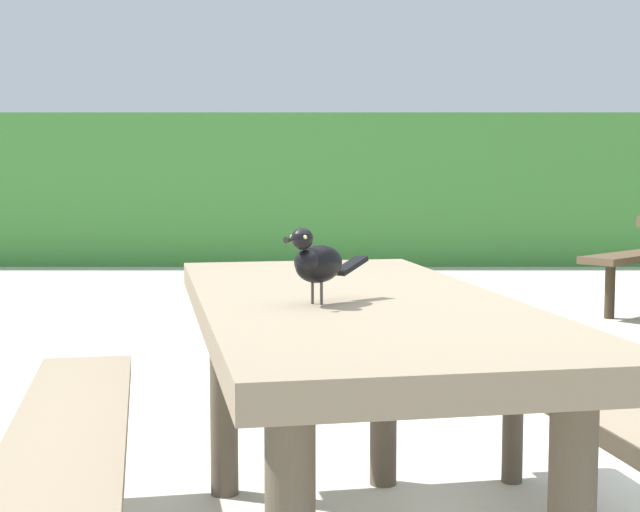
% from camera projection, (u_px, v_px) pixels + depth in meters
% --- Properties ---
extents(hedge_wall, '(28.00, 1.25, 1.62)m').
position_uv_depth(hedge_wall, '(360.00, 189.00, 10.56)').
color(hedge_wall, '#428438').
rests_on(hedge_wall, ground).
extents(picnic_table_foreground, '(1.97, 1.99, 0.74)m').
position_uv_depth(picnic_table_foreground, '(352.00, 368.00, 2.38)').
color(picnic_table_foreground, '#84725B').
rests_on(picnic_table_foreground, ground).
extents(bird_grackle, '(0.20, 0.23, 0.18)m').
position_uv_depth(bird_grackle, '(317.00, 261.00, 2.21)').
color(bird_grackle, black).
rests_on(bird_grackle, picnic_table_foreground).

